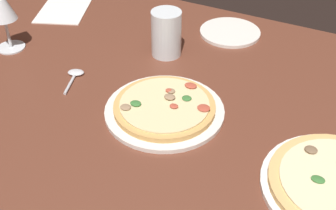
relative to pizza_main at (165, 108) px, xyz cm
name	(u,v)px	position (x,y,z in cm)	size (l,w,h in cm)	color
dining_table	(172,127)	(-2.43, 1.43, -3.19)	(150.00, 110.00, 4.00)	brown
pizza_main	(165,108)	(0.00, 0.00, 0.00)	(26.01, 26.01, 3.40)	silver
wine_glass_far	(1,5)	(49.32, -5.61, 11.08)	(7.35, 7.35, 17.40)	silver
water_glass	(166,36)	(11.08, -22.10, 3.92)	(7.76, 7.76, 11.95)	silver
side_plate	(230,32)	(0.17, -40.00, -0.74)	(16.96, 16.96, 0.90)	silver
paper_menu	(63,11)	(51.02, -29.95, -1.04)	(13.99, 17.93, 0.30)	white
spoon	(74,75)	(25.88, -2.23, -0.73)	(5.62, 10.30, 1.00)	silver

